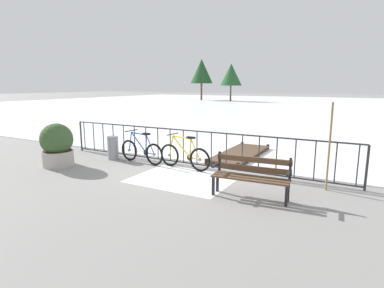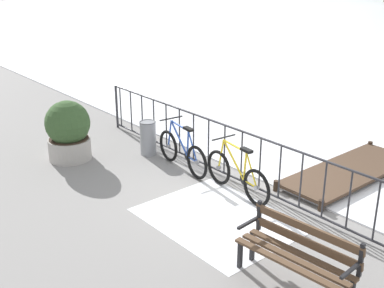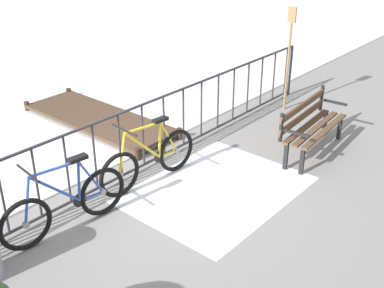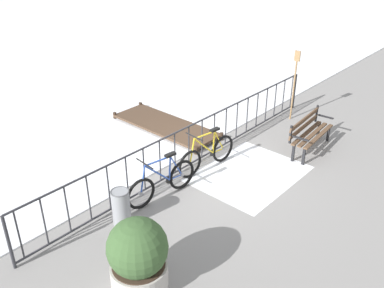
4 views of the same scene
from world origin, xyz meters
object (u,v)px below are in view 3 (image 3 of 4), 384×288
(bicycle_near_railing, at_px, (149,160))
(bicycle_second, at_px, (66,204))
(oar_upright, at_px, (289,53))
(park_bench, at_px, (310,123))

(bicycle_near_railing, height_order, bicycle_second, same)
(oar_upright, bearing_deg, park_bench, -137.32)
(bicycle_second, bearing_deg, bicycle_near_railing, 2.00)
(park_bench, height_order, oar_upright, oar_upright)
(park_bench, distance_m, oar_upright, 1.95)
(bicycle_near_railing, relative_size, oar_upright, 0.86)
(bicycle_second, bearing_deg, oar_upright, 0.39)
(bicycle_near_railing, bearing_deg, oar_upright, -0.25)
(bicycle_near_railing, height_order, park_bench, bicycle_near_railing)
(bicycle_near_railing, xyz_separation_m, oar_upright, (3.72, -0.02, 0.77))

